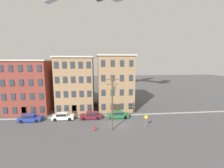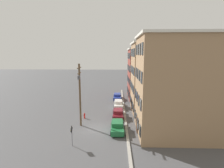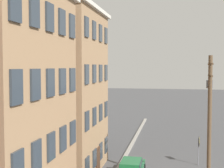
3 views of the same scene
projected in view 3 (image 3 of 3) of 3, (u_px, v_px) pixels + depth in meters
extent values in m
cube|color=#2D3842|center=(18.00, 168.00, 12.27)|extent=(0.90, 0.10, 1.40)
cube|color=#2D3842|center=(17.00, 87.00, 12.09)|extent=(0.90, 0.10, 1.40)
cube|color=#2D3842|center=(15.00, 4.00, 11.91)|extent=(0.90, 0.10, 1.40)
cube|color=#2D3842|center=(37.00, 156.00, 13.94)|extent=(0.90, 0.10, 1.40)
cube|color=#2D3842|center=(36.00, 85.00, 13.76)|extent=(0.90, 0.10, 1.40)
cube|color=#2D3842|center=(35.00, 11.00, 13.58)|extent=(0.90, 0.10, 1.40)
cube|color=#2D3842|center=(51.00, 146.00, 15.61)|extent=(0.90, 0.10, 1.40)
cube|color=#2D3842|center=(51.00, 83.00, 15.43)|extent=(0.90, 0.10, 1.40)
cube|color=#2D3842|center=(50.00, 17.00, 15.25)|extent=(0.90, 0.10, 1.40)
cube|color=#2D3842|center=(63.00, 139.00, 17.28)|extent=(0.90, 0.10, 1.40)
cube|color=#2D3842|center=(63.00, 81.00, 17.10)|extent=(0.90, 0.10, 1.40)
cube|color=#2D3842|center=(62.00, 22.00, 16.92)|extent=(0.90, 0.10, 1.40)
cube|color=#2D3842|center=(73.00, 132.00, 18.94)|extent=(0.90, 0.10, 1.40)
cube|color=#2D3842|center=(73.00, 80.00, 18.76)|extent=(0.90, 0.10, 1.40)
cube|color=#2D3842|center=(72.00, 26.00, 18.58)|extent=(0.90, 0.10, 1.40)
cube|color=#9E7A56|center=(28.00, 93.00, 26.21)|extent=(8.40, 11.94, 13.20)
cube|color=silver|center=(27.00, 12.00, 25.83)|extent=(8.90, 12.44, 0.30)
cube|color=#2D3842|center=(87.00, 167.00, 22.22)|extent=(0.90, 0.10, 1.40)
cube|color=#2D3842|center=(87.00, 121.00, 22.04)|extent=(0.90, 0.10, 1.40)
cube|color=#2D3842|center=(87.00, 74.00, 21.85)|extent=(0.90, 0.10, 1.40)
cube|color=#2D3842|center=(87.00, 27.00, 21.67)|extent=(0.90, 0.10, 1.40)
cube|color=#2D3842|center=(95.00, 158.00, 24.28)|extent=(0.90, 0.10, 1.40)
cube|color=#2D3842|center=(95.00, 116.00, 24.10)|extent=(0.90, 0.10, 1.40)
cube|color=#2D3842|center=(94.00, 74.00, 23.91)|extent=(0.90, 0.10, 1.40)
cube|color=#2D3842|center=(94.00, 30.00, 23.72)|extent=(0.90, 0.10, 1.40)
cube|color=#2D3842|center=(101.00, 151.00, 26.34)|extent=(0.90, 0.10, 1.40)
cube|color=#2D3842|center=(101.00, 112.00, 26.15)|extent=(0.90, 0.10, 1.40)
cube|color=#2D3842|center=(101.00, 73.00, 25.97)|extent=(0.90, 0.10, 1.40)
cube|color=#2D3842|center=(101.00, 33.00, 25.78)|extent=(0.90, 0.10, 1.40)
cube|color=#2D3842|center=(106.00, 145.00, 28.40)|extent=(0.90, 0.10, 1.40)
cube|color=#2D3842|center=(106.00, 109.00, 28.21)|extent=(0.90, 0.10, 1.40)
cube|color=#2D3842|center=(106.00, 73.00, 28.02)|extent=(0.90, 0.10, 1.40)
cube|color=#2D3842|center=(106.00, 36.00, 27.84)|extent=(0.90, 0.10, 1.40)
cube|color=#472D1E|center=(98.00, 161.00, 25.34)|extent=(1.10, 0.10, 2.20)
cube|color=#1E6638|center=(131.00, 164.00, 24.44)|extent=(2.20, 1.51, 0.55)
cube|color=#1E232D|center=(131.00, 164.00, 24.44)|extent=(2.02, 1.58, 0.48)
cylinder|color=black|center=(124.00, 167.00, 26.26)|extent=(0.66, 0.22, 0.66)
cylinder|color=black|center=(144.00, 168.00, 25.93)|extent=(0.66, 0.22, 0.66)
cylinder|color=slate|center=(198.00, 152.00, 27.74)|extent=(0.08, 0.08, 2.42)
cube|color=yellow|center=(199.00, 142.00, 27.68)|extent=(0.91, 0.03, 0.91)
cube|color=black|center=(199.00, 142.00, 27.68)|extent=(0.98, 0.02, 0.98)
cylinder|color=brown|center=(209.00, 125.00, 21.52)|extent=(0.28, 0.28, 9.56)
cube|color=brown|center=(211.00, 64.00, 21.28)|extent=(2.40, 0.12, 0.12)
cube|color=brown|center=(210.00, 76.00, 21.33)|extent=(2.00, 0.12, 0.12)
cylinder|color=#515156|center=(210.00, 84.00, 21.70)|extent=(0.44, 0.44, 0.55)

